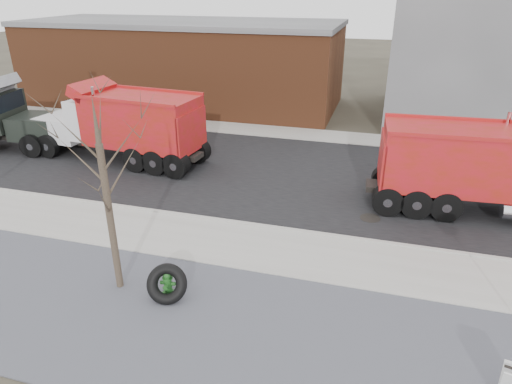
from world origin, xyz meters
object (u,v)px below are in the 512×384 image
(fire_hydrant, at_px, (168,284))
(dump_truck_red_a, at_px, (486,166))
(truck_tire, at_px, (167,284))
(dump_truck_red_b, at_px, (123,123))

(fire_hydrant, height_order, dump_truck_red_a, dump_truck_red_a)
(truck_tire, bearing_deg, fire_hydrant, 109.93)
(truck_tire, xyz_separation_m, dump_truck_red_a, (8.33, 7.53, 1.26))
(fire_hydrant, relative_size, truck_tire, 0.62)
(fire_hydrant, distance_m, dump_truck_red_a, 11.26)
(fire_hydrant, xyz_separation_m, dump_truck_red_b, (-6.23, 8.53, 1.43))
(dump_truck_red_a, bearing_deg, truck_tire, -141.54)
(dump_truck_red_a, bearing_deg, dump_truck_red_b, 171.84)
(truck_tire, relative_size, dump_truck_red_b, 0.14)
(truck_tire, height_order, dump_truck_red_a, dump_truck_red_a)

